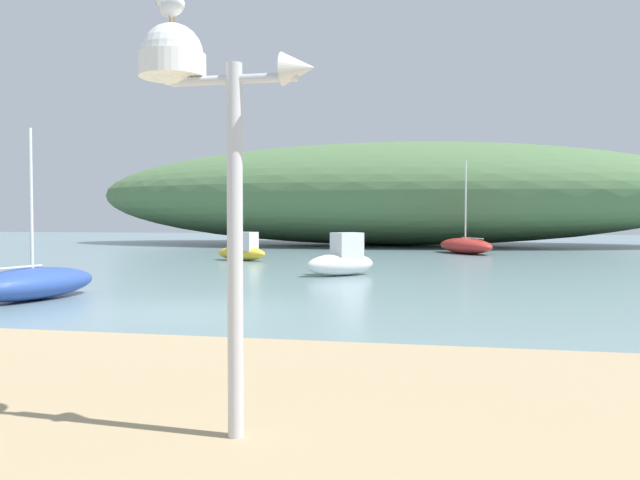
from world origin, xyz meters
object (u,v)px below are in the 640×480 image
object	(u,v)px
sailboat_far_left	(32,283)
motorboat_near_shore	(342,260)
sailboat_mid_channel	(465,246)
mast_structure	(195,97)
seagull_on_radar	(171,5)
motorboat_centre_water	(243,250)

from	to	relation	value
sailboat_far_left	motorboat_near_shore	bearing A→B (deg)	51.44
sailboat_mid_channel	motorboat_near_shore	xyz separation A→B (m)	(-4.12, -13.51, 0.10)
mast_structure	motorboat_near_shore	size ratio (longest dim) A/B	1.31
seagull_on_radar	sailboat_far_left	distance (m)	11.39
mast_structure	seagull_on_radar	bearing A→B (deg)	177.43
motorboat_centre_water	motorboat_near_shore	xyz separation A→B (m)	(5.39, -6.17, 0.06)
sailboat_far_left	seagull_on_radar	bearing A→B (deg)	-49.03
seagull_on_radar	sailboat_mid_channel	xyz separation A→B (m)	(2.79, 29.14, -3.07)
mast_structure	sailboat_mid_channel	xyz separation A→B (m)	(2.60, 29.15, -2.37)
mast_structure	sailboat_far_left	xyz separation A→B (m)	(-7.38, 8.28, -2.41)
mast_structure	motorboat_centre_water	size ratio (longest dim) A/B	1.20
sailboat_mid_channel	motorboat_near_shore	distance (m)	14.13
sailboat_mid_channel	sailboat_far_left	bearing A→B (deg)	-115.55
motorboat_near_shore	motorboat_centre_water	bearing A→B (deg)	131.14
mast_structure	sailboat_mid_channel	world-z (taller)	sailboat_mid_channel
sailboat_far_left	sailboat_mid_channel	xyz separation A→B (m)	(9.98, 20.87, 0.04)
mast_structure	motorboat_near_shore	distance (m)	15.87
sailboat_mid_channel	motorboat_near_shore	world-z (taller)	sailboat_mid_channel
sailboat_mid_channel	motorboat_near_shore	size ratio (longest dim) A/B	1.98
mast_structure	sailboat_far_left	size ratio (longest dim) A/B	0.81
motorboat_near_shore	seagull_on_radar	bearing A→B (deg)	-85.17
sailboat_far_left	mast_structure	bearing A→B (deg)	-48.29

